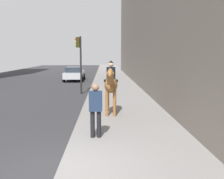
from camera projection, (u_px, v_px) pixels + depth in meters
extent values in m
cube|color=slate|center=(143.00, 170.00, 5.97)|extent=(120.00, 3.91, 0.12)
ellipsoid|color=brown|center=(111.00, 85.00, 11.18)|extent=(1.53, 0.65, 0.66)
cylinder|color=brown|center=(114.00, 104.00, 10.83)|extent=(0.13, 0.13, 1.08)
cylinder|color=brown|center=(107.00, 104.00, 10.84)|extent=(0.13, 0.13, 1.08)
cylinder|color=brown|center=(115.00, 100.00, 11.72)|extent=(0.13, 0.13, 1.08)
cylinder|color=brown|center=(108.00, 100.00, 11.73)|extent=(0.13, 0.13, 1.08)
cylinder|color=brown|center=(110.00, 79.00, 10.37)|extent=(0.65, 0.32, 0.68)
ellipsoid|color=brown|center=(110.00, 73.00, 10.13)|extent=(0.64, 0.26, 0.49)
cylinder|color=black|center=(111.00, 85.00, 11.90)|extent=(0.29, 0.12, 0.55)
cube|color=black|center=(111.00, 81.00, 11.21)|extent=(0.47, 0.62, 0.08)
cube|color=black|center=(111.00, 73.00, 11.17)|extent=(0.30, 0.40, 0.55)
sphere|color=#D8AD8C|center=(111.00, 64.00, 11.11)|extent=(0.22, 0.22, 0.22)
cone|color=black|center=(111.00, 62.00, 11.10)|extent=(0.21, 0.21, 0.10)
cylinder|color=black|center=(93.00, 124.00, 8.09)|extent=(0.14, 0.14, 0.85)
cylinder|color=black|center=(99.00, 124.00, 8.09)|extent=(0.14, 0.14, 0.85)
cube|color=#1E2D47|center=(96.00, 101.00, 7.99)|extent=(0.27, 0.41, 0.62)
sphere|color=#8C664C|center=(95.00, 87.00, 7.93)|extent=(0.22, 0.22, 0.22)
cube|color=#B7BABF|center=(74.00, 75.00, 26.82)|extent=(4.51, 1.82, 0.60)
cube|color=#262D38|center=(74.00, 69.00, 26.47)|extent=(2.23, 1.59, 0.52)
cylinder|color=black|center=(68.00, 76.00, 28.20)|extent=(0.64, 0.22, 0.64)
cylinder|color=black|center=(84.00, 76.00, 28.27)|extent=(0.64, 0.22, 0.64)
cylinder|color=black|center=(64.00, 79.00, 25.44)|extent=(0.64, 0.22, 0.64)
cylinder|color=black|center=(82.00, 79.00, 25.51)|extent=(0.64, 0.22, 0.64)
cylinder|color=black|center=(81.00, 65.00, 17.68)|extent=(0.12, 0.12, 3.93)
cube|color=#2D280C|center=(78.00, 42.00, 17.46)|extent=(0.20, 0.24, 0.70)
sphere|color=red|center=(76.00, 39.00, 17.43)|extent=(0.14, 0.14, 0.14)
sphere|color=orange|center=(76.00, 42.00, 17.46)|extent=(0.14, 0.14, 0.14)
sphere|color=green|center=(76.00, 46.00, 17.49)|extent=(0.14, 0.14, 0.14)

